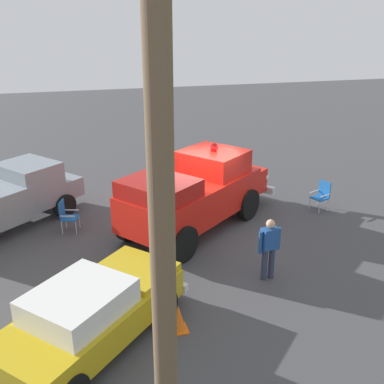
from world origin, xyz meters
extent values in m
plane|color=#424244|center=(0.00, 0.00, 0.00)|extent=(60.00, 60.00, 0.00)
cylinder|color=black|center=(0.22, 1.75, 0.52)|extent=(1.02, 0.89, 1.04)
cylinder|color=black|center=(1.45, 0.17, 0.52)|extent=(1.02, 0.89, 1.04)
cylinder|color=black|center=(-2.54, -0.41, 0.52)|extent=(1.02, 0.89, 1.04)
cylinder|color=black|center=(-1.31, -1.98, 0.52)|extent=(1.02, 0.89, 1.04)
cube|color=red|center=(-0.55, -0.12, 1.05)|extent=(5.15, 4.67, 1.10)
cube|color=red|center=(1.70, 1.64, 0.92)|extent=(1.79, 1.94, 0.84)
cube|color=red|center=(0.36, 0.59, 1.95)|extent=(2.51, 2.54, 0.76)
cube|color=#B21914|center=(-1.77, -1.07, 1.80)|extent=(2.55, 2.59, 0.60)
cube|color=silver|center=(2.05, 1.92, 0.92)|extent=(0.98, 1.21, 0.64)
cube|color=silver|center=(2.13, 1.98, 0.50)|extent=(1.54, 1.89, 0.24)
sphere|color=white|center=(1.57, 2.53, 1.00)|extent=(0.36, 0.36, 0.26)
sphere|color=white|center=(2.53, 1.30, 1.00)|extent=(0.36, 0.36, 0.26)
sphere|color=red|center=(0.36, 0.59, 2.45)|extent=(0.39, 0.39, 0.28)
cylinder|color=black|center=(-3.46, -3.22, 0.34)|extent=(0.67, 0.66, 0.68)
cylinder|color=black|center=(-2.32, -4.40, 0.34)|extent=(0.67, 0.66, 0.68)
cylinder|color=black|center=(-5.54, -5.24, 0.34)|extent=(0.67, 0.66, 0.68)
cube|color=gold|center=(-3.93, -4.82, 0.62)|extent=(4.26, 4.22, 0.64)
cube|color=gold|center=(-2.89, -3.81, 0.98)|extent=(2.15, 2.15, 0.20)
cube|color=white|center=(-4.14, -5.03, 1.18)|extent=(2.45, 2.44, 0.56)
cube|color=silver|center=(-2.37, -3.30, 0.40)|extent=(1.44, 1.47, 0.20)
cylinder|color=black|center=(-5.59, 3.26, 0.40)|extent=(0.79, 0.73, 0.80)
cylinder|color=black|center=(-4.46, 1.91, 0.40)|extent=(0.79, 0.73, 0.80)
cube|color=gray|center=(-5.48, 2.20, 1.20)|extent=(2.31, 2.34, 1.40)
cube|color=gray|center=(-4.64, 2.91, 0.82)|extent=(1.78, 1.88, 0.64)
cylinder|color=#B7BABF|center=(-4.01, 0.86, 0.22)|extent=(0.03, 0.03, 0.44)
cylinder|color=#B7BABF|center=(-4.14, 0.44, 0.22)|extent=(0.03, 0.03, 0.44)
cylinder|color=#B7BABF|center=(-4.43, 0.99, 0.22)|extent=(0.03, 0.03, 0.44)
cylinder|color=#B7BABF|center=(-4.56, 0.57, 0.22)|extent=(0.03, 0.03, 0.44)
cube|color=#1959A5|center=(-4.29, 0.72, 0.46)|extent=(0.60, 0.60, 0.04)
cube|color=#1959A5|center=(-4.52, 0.78, 0.74)|extent=(0.17, 0.47, 0.56)
cube|color=#B7BABF|center=(-4.22, 0.95, 0.62)|extent=(0.43, 0.16, 0.03)
cube|color=#B7BABF|center=(-4.35, 0.49, 0.62)|extent=(0.43, 0.16, 0.03)
cylinder|color=#B7BABF|center=(3.99, -0.10, 0.22)|extent=(0.04, 0.04, 0.44)
cylinder|color=#B7BABF|center=(3.84, 0.31, 0.22)|extent=(0.04, 0.04, 0.44)
cylinder|color=#B7BABF|center=(4.41, 0.05, 0.22)|extent=(0.04, 0.04, 0.44)
cylinder|color=#B7BABF|center=(4.26, 0.46, 0.22)|extent=(0.04, 0.04, 0.44)
cube|color=#1959A5|center=(4.12, 0.18, 0.46)|extent=(0.62, 0.62, 0.04)
cube|color=#1959A5|center=(4.35, 0.26, 0.74)|extent=(0.20, 0.46, 0.56)
cube|color=#B7BABF|center=(4.21, -0.04, 0.62)|extent=(0.43, 0.18, 0.03)
cube|color=#B7BABF|center=(4.04, 0.41, 0.62)|extent=(0.43, 0.18, 0.03)
cylinder|color=#2D334C|center=(0.48, -3.47, 0.44)|extent=(0.17, 0.17, 0.88)
cylinder|color=#2D334C|center=(0.69, -3.43, 0.44)|extent=(0.17, 0.17, 0.88)
cube|color=#1E478C|center=(0.59, -3.45, 1.16)|extent=(0.46, 0.33, 0.56)
cylinder|color=#1E478C|center=(0.32, -3.50, 1.10)|extent=(0.12, 0.12, 0.60)
cylinder|color=#1E478C|center=(0.85, -3.41, 1.10)|extent=(0.12, 0.12, 0.60)
sphere|color=tan|center=(0.59, -3.45, 1.56)|extent=(0.27, 0.27, 0.23)
cylinder|color=brown|center=(-3.20, -8.89, 3.79)|extent=(0.26, 0.26, 7.57)
cube|color=orange|center=(-2.13, -4.89, 0.02)|extent=(0.40, 0.40, 0.04)
cone|color=orange|center=(-2.13, -4.89, 0.33)|extent=(0.32, 0.32, 0.60)
camera|label=1|loc=(-3.94, -12.78, 6.40)|focal=42.40mm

